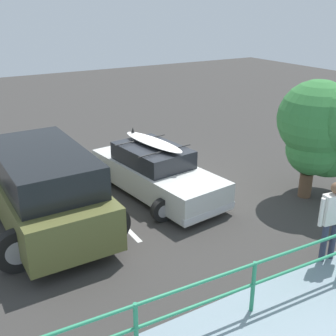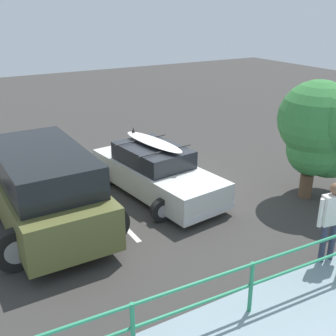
# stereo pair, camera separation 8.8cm
# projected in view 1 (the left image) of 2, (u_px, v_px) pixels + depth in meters

# --- Properties ---
(ground_plane) EXTENTS (44.00, 44.00, 0.02)m
(ground_plane) POSITION_uv_depth(u_px,v_px,m) (173.00, 189.00, 11.78)
(ground_plane) COLOR #383533
(ground_plane) RESTS_ON ground
(parking_stripe) EXTENTS (0.12, 4.00, 0.00)m
(parking_stripe) POSITION_uv_depth(u_px,v_px,m) (105.00, 206.00, 10.74)
(parking_stripe) COLOR silver
(parking_stripe) RESTS_ON ground
(sedan_car) EXTENTS (2.47, 4.44, 1.59)m
(sedan_car) POSITION_uv_depth(u_px,v_px,m) (156.00, 172.00, 11.27)
(sedan_car) COLOR silver
(sedan_car) RESTS_ON ground
(suv_car) EXTENTS (2.84, 4.53, 1.90)m
(suv_car) POSITION_uv_depth(u_px,v_px,m) (45.00, 189.00, 9.35)
(suv_car) COLOR brown
(suv_car) RESTS_ON ground
(person_bystander) EXTENTS (0.65, 0.26, 1.69)m
(person_bystander) POSITION_uv_depth(u_px,v_px,m) (333.00, 214.00, 8.18)
(person_bystander) COLOR #33384C
(person_bystander) RESTS_ON ground
(railing_fence) EXTENTS (8.52, 0.43, 0.96)m
(railing_fence) POSITION_uv_depth(u_px,v_px,m) (254.00, 278.00, 6.88)
(railing_fence) COLOR #2D9366
(railing_fence) RESTS_ON ground
(bush_near_left) EXTENTS (2.45, 2.40, 3.13)m
(bush_near_left) POSITION_uv_depth(u_px,v_px,m) (324.00, 131.00, 10.58)
(bush_near_left) COLOR brown
(bush_near_left) RESTS_ON ground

